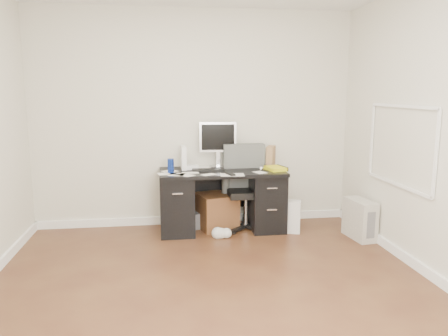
# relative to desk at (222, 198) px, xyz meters

# --- Properties ---
(ground) EXTENTS (4.00, 4.00, 0.00)m
(ground) POSITION_rel_desk_xyz_m (-0.30, -1.65, -0.40)
(ground) COLOR #442116
(ground) RESTS_ON ground
(room_shell) EXTENTS (4.02, 4.02, 2.71)m
(room_shell) POSITION_rel_desk_xyz_m (-0.27, -1.62, 1.26)
(room_shell) COLOR silver
(room_shell) RESTS_ON ground
(desk) EXTENTS (1.50, 0.70, 0.75)m
(desk) POSITION_rel_desk_xyz_m (0.00, 0.00, 0.00)
(desk) COLOR black
(desk) RESTS_ON ground
(loose_papers) EXTENTS (1.10, 0.60, 0.00)m
(loose_papers) POSITION_rel_desk_xyz_m (-0.20, -0.05, 0.35)
(loose_papers) COLOR silver
(loose_papers) RESTS_ON desk
(lcd_monitor) EXTENTS (0.47, 0.29, 0.58)m
(lcd_monitor) POSITION_rel_desk_xyz_m (-0.02, 0.21, 0.64)
(lcd_monitor) COLOR silver
(lcd_monitor) RESTS_ON desk
(keyboard) EXTENTS (0.38, 0.13, 0.02)m
(keyboard) POSITION_rel_desk_xyz_m (-0.17, -0.00, 0.36)
(keyboard) COLOR black
(keyboard) RESTS_ON desk
(computer_mouse) EXTENTS (0.06, 0.06, 0.06)m
(computer_mouse) POSITION_rel_desk_xyz_m (0.47, -0.09, 0.38)
(computer_mouse) COLOR silver
(computer_mouse) RESTS_ON desk
(travel_mug) EXTENTS (0.09, 0.09, 0.17)m
(travel_mug) POSITION_rel_desk_xyz_m (-0.62, -0.08, 0.44)
(travel_mug) COLOR #16309B
(travel_mug) RESTS_ON desk
(white_binder) EXTENTS (0.12, 0.25, 0.29)m
(white_binder) POSITION_rel_desk_xyz_m (-0.45, 0.17, 0.49)
(white_binder) COLOR white
(white_binder) RESTS_ON desk
(magazine_file) EXTENTS (0.19, 0.25, 0.26)m
(magazine_file) POSITION_rel_desk_xyz_m (0.66, 0.21, 0.48)
(magazine_file) COLOR #8F6745
(magazine_file) RESTS_ON desk
(pen_cup) EXTENTS (0.10, 0.10, 0.21)m
(pen_cup) POSITION_rel_desk_xyz_m (0.33, 0.15, 0.45)
(pen_cup) COLOR #502D16
(pen_cup) RESTS_ON desk
(yellow_book) EXTENTS (0.26, 0.29, 0.04)m
(yellow_book) POSITION_rel_desk_xyz_m (0.65, -0.08, 0.37)
(yellow_book) COLOR yellow
(yellow_book) RESTS_ON desk
(paper_remote) EXTENTS (0.29, 0.24, 0.02)m
(paper_remote) POSITION_rel_desk_xyz_m (0.08, -0.30, 0.36)
(paper_remote) COLOR silver
(paper_remote) RESTS_ON desk
(office_chair) EXTENTS (0.60, 0.60, 1.05)m
(office_chair) POSITION_rel_desk_xyz_m (0.30, 0.00, 0.12)
(office_chair) COLOR #494B49
(office_chair) RESTS_ON ground
(pc_tower) EXTENTS (0.26, 0.48, 0.46)m
(pc_tower) POSITION_rel_desk_xyz_m (1.55, -0.53, -0.17)
(pc_tower) COLOR #AEA89D
(pc_tower) RESTS_ON ground
(shopping_bag) EXTENTS (0.34, 0.29, 0.39)m
(shopping_bag) POSITION_rel_desk_xyz_m (0.79, -0.20, -0.20)
(shopping_bag) COLOR silver
(shopping_bag) RESTS_ON ground
(wicker_basket) EXTENTS (0.53, 0.53, 0.44)m
(wicker_basket) POSITION_rel_desk_xyz_m (-0.05, 0.08, -0.18)
(wicker_basket) COLOR #4F2E17
(wicker_basket) RESTS_ON ground
(desk_printer) EXTENTS (0.42, 0.38, 0.20)m
(desk_printer) POSITION_rel_desk_xyz_m (-0.35, 0.16, -0.30)
(desk_printer) COLOR slate
(desk_printer) RESTS_ON ground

